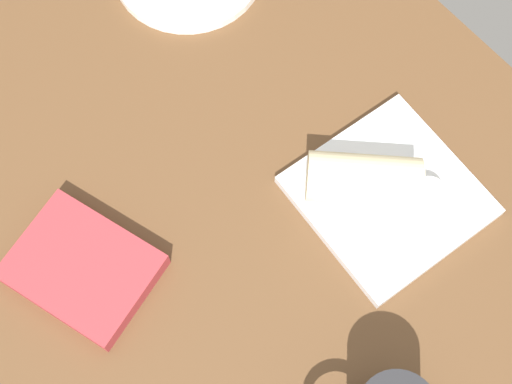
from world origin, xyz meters
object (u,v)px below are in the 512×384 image
sauce_cup (428,195)px  breakfast_wrap (363,179)px  book_stack (81,266)px  square_plate (388,196)px

sauce_cup → breakfast_wrap: (-6.50, -5.91, 2.01)cm
breakfast_wrap → book_stack: size_ratio=0.69×
sauce_cup → book_stack: size_ratio=0.21×
square_plate → breakfast_wrap: breakfast_wrap is taller
square_plate → book_stack: (-17.42, -37.33, 0.63)cm
sauce_cup → breakfast_wrap: breakfast_wrap is taller
sauce_cup → breakfast_wrap: size_ratio=0.31×
breakfast_wrap → sauce_cup: bearing=-94.4°
square_plate → sauce_cup: 5.31cm
sauce_cup → book_stack: bearing=-117.4°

